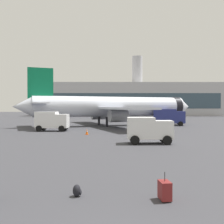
# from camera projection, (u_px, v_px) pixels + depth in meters

# --- Properties ---
(airplane_at_gate) EXTENTS (34.67, 31.72, 10.50)m
(airplane_at_gate) POSITION_uv_depth(u_px,v_px,m) (111.00, 107.00, 52.74)
(airplane_at_gate) COLOR silver
(airplane_at_gate) RESTS_ON ground
(service_truck) EXTENTS (4.92, 2.76, 2.90)m
(service_truck) POSITION_uv_depth(u_px,v_px,m) (52.00, 120.00, 41.28)
(service_truck) COLOR white
(service_truck) RESTS_ON ground
(fuel_truck) EXTENTS (6.28, 3.42, 3.20)m
(fuel_truck) POSITION_uv_depth(u_px,v_px,m) (169.00, 116.00, 53.47)
(fuel_truck) COLOR navy
(fuel_truck) RESTS_ON ground
(cargo_van) EXTENTS (4.42, 2.36, 2.60)m
(cargo_van) POSITION_uv_depth(u_px,v_px,m) (149.00, 129.00, 27.12)
(cargo_van) COLOR white
(cargo_van) RESTS_ON ground
(safety_cone_near) EXTENTS (0.44, 0.44, 0.73)m
(safety_cone_near) POSITION_uv_depth(u_px,v_px,m) (87.00, 132.00, 35.91)
(safety_cone_near) COLOR #F2590C
(safety_cone_near) RESTS_ON ground
(safety_cone_mid) EXTENTS (0.44, 0.44, 0.81)m
(safety_cone_mid) POSITION_uv_depth(u_px,v_px,m) (62.00, 128.00, 41.07)
(safety_cone_mid) COLOR #F2590C
(safety_cone_mid) RESTS_ON ground
(rolling_suitcase) EXTENTS (0.47, 0.68, 1.10)m
(rolling_suitcase) POSITION_uv_depth(u_px,v_px,m) (165.00, 190.00, 10.63)
(rolling_suitcase) COLOR maroon
(rolling_suitcase) RESTS_ON ground
(traveller_backpack) EXTENTS (0.36, 0.40, 0.48)m
(traveller_backpack) POSITION_uv_depth(u_px,v_px,m) (77.00, 191.00, 11.08)
(traveller_backpack) COLOR black
(traveller_backpack) RESTS_ON ground
(terminal_building) EXTENTS (75.13, 21.46, 25.47)m
(terminal_building) POSITION_uv_depth(u_px,v_px,m) (129.00, 99.00, 118.54)
(terminal_building) COLOR #B2B2B7
(terminal_building) RESTS_ON ground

